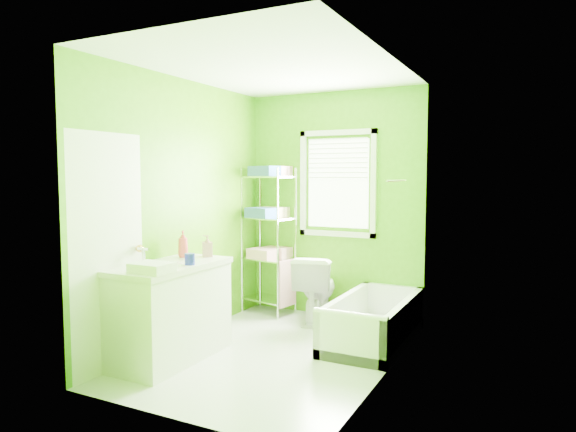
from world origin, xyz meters
The scene contains 9 objects.
ground centered at (0.00, 0.00, 0.00)m, with size 2.90×2.90×0.00m, color silver.
room_envelope centered at (0.00, 0.00, 1.55)m, with size 2.14×2.94×2.62m.
window centered at (0.05, 1.42, 1.61)m, with size 0.92×0.05×1.22m.
door centered at (-1.04, -1.00, 1.00)m, with size 0.09×0.80×2.00m.
right_wall_decor centered at (1.04, -0.02, 1.32)m, with size 0.04×1.48×1.17m.
bathtub centered at (0.71, 0.69, 0.15)m, with size 0.67×1.44×0.47m.
toilet centered at (-0.08, 1.12, 0.38)m, with size 0.42×0.74×0.76m, color white.
vanity centered at (-0.77, -0.55, 0.46)m, with size 0.59×1.15×1.12m.
wire_shelf_unit centered at (-0.72, 1.22, 1.07)m, with size 0.64×0.52×1.75m.
Camera 1 is at (2.19, -4.09, 1.65)m, focal length 32.00 mm.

